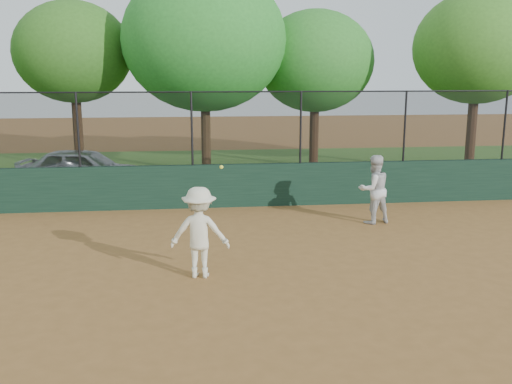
{
  "coord_description": "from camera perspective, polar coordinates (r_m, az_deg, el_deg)",
  "views": [
    {
      "loc": [
        -0.6,
        -9.55,
        3.67
      ],
      "look_at": [
        0.8,
        2.2,
        1.2
      ],
      "focal_mm": 40.0,
      "sensor_mm": 36.0,
      "label": 1
    }
  ],
  "objects": [
    {
      "name": "tree_4",
      "position": [
        22.7,
        21.29,
        13.27
      ],
      "size": [
        4.68,
        4.25,
        6.6
      ],
      "color": "#432918",
      "rests_on": "ground"
    },
    {
      "name": "grass_strip",
      "position": [
        21.87,
        -5.13,
        2.1
      ],
      "size": [
        36.0,
        12.0,
        0.01
      ],
      "primitive_type": "cube",
      "color": "#2C541A",
      "rests_on": "ground"
    },
    {
      "name": "player_second",
      "position": [
        14.4,
        11.7,
        0.27
      ],
      "size": [
        0.96,
        0.83,
        1.71
      ],
      "primitive_type": "imported",
      "rotation": [
        0.0,
        0.0,
        3.39
      ],
      "color": "silver",
      "rests_on": "ground"
    },
    {
      "name": "fence_assembly",
      "position": [
        15.63,
        -4.7,
        6.49
      ],
      "size": [
        26.0,
        0.06,
        2.0
      ],
      "color": "black",
      "rests_on": "back_wall"
    },
    {
      "name": "player_main",
      "position": [
        10.42,
        -5.66,
        -4.04
      ],
      "size": [
        1.17,
        0.79,
        2.1
      ],
      "color": "beige",
      "rests_on": "ground"
    },
    {
      "name": "tree_3",
      "position": [
        22.68,
        5.97,
        12.85
      ],
      "size": [
        4.52,
        4.11,
        6.08
      ],
      "color": "#3F2515",
      "rests_on": "ground"
    },
    {
      "name": "tree_1",
      "position": [
        22.72,
        -17.83,
        13.14
      ],
      "size": [
        4.32,
        3.93,
        6.31
      ],
      "color": "#3E2715",
      "rests_on": "ground"
    },
    {
      "name": "parked_car",
      "position": [
        18.7,
        -16.82,
        2.13
      ],
      "size": [
        4.3,
        2.34,
        1.39
      ],
      "primitive_type": "imported",
      "rotation": [
        0.0,
        0.0,
        1.39
      ],
      "color": "#9EA3A7",
      "rests_on": "ground"
    },
    {
      "name": "ground",
      "position": [
        10.25,
        -3.03,
        -9.21
      ],
      "size": [
        80.0,
        80.0,
        0.0
      ],
      "primitive_type": "plane",
      "color": "brown",
      "rests_on": "ground"
    },
    {
      "name": "back_wall",
      "position": [
        15.86,
        -4.5,
        0.6
      ],
      "size": [
        26.0,
        0.2,
        1.2
      ],
      "primitive_type": "cube",
      "color": "#163223",
      "rests_on": "ground"
    },
    {
      "name": "tree_2",
      "position": [
        21.26,
        -5.2,
        14.9
      ],
      "size": [
        5.94,
        5.4,
        7.41
      ],
      "color": "#432D18",
      "rests_on": "ground"
    }
  ]
}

